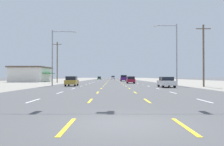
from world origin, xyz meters
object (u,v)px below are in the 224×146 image
at_px(sedan_far_right_nearest, 166,82).
at_px(suv_inner_right_midfar, 123,78).
at_px(hatchback_far_left_far, 99,78).
at_px(streetlight_right_row_0, 174,50).
at_px(hatchback_inner_right_mid, 130,80).
at_px(suv_center_turn_farther, 113,77).
at_px(hatchback_far_left_near, 71,81).
at_px(streetlight_left_row_0, 55,53).

distance_m(sedan_far_right_nearest, suv_inner_right_midfar, 42.63).
relative_size(hatchback_far_left_far, streetlight_right_row_0, 0.39).
relative_size(suv_inner_right_midfar, hatchback_far_left_far, 1.26).
distance_m(sedan_far_right_nearest, hatchback_inner_right_mid, 19.33).
relative_size(hatchback_inner_right_mid, suv_center_turn_farther, 0.80).
bearing_deg(hatchback_far_left_far, sedan_far_right_nearest, -80.77).
relative_size(sedan_far_right_nearest, suv_center_turn_farther, 0.92).
height_order(hatchback_far_left_near, streetlight_left_row_0, streetlight_left_row_0).
distance_m(suv_inner_right_midfar, hatchback_far_left_far, 44.56).
relative_size(sedan_far_right_nearest, streetlight_right_row_0, 0.45).
relative_size(sedan_far_right_nearest, hatchback_inner_right_mid, 1.15).
xyz_separation_m(sedan_far_right_nearest, hatchback_inner_right_mid, (-3.49, 19.01, 0.03)).
height_order(hatchback_inner_right_mid, hatchback_far_left_far, same).
relative_size(suv_center_turn_farther, streetlight_left_row_0, 0.54).
bearing_deg(suv_inner_right_midfar, hatchback_far_left_near, -104.93).
relative_size(hatchback_inner_right_mid, suv_inner_right_midfar, 0.80).
xyz_separation_m(hatchback_inner_right_mid, hatchback_far_left_far, (-10.46, 66.85, 0.00)).
bearing_deg(streetlight_left_row_0, streetlight_right_row_0, 0.00).
bearing_deg(suv_inner_right_midfar, streetlight_right_row_0, -80.06).
bearing_deg(suv_inner_right_midfar, streetlight_left_row_0, -109.31).
bearing_deg(suv_inner_right_midfar, hatchback_inner_right_mid, -88.95).
bearing_deg(hatchback_far_left_far, streetlight_right_row_0, -78.39).
bearing_deg(streetlight_right_row_0, streetlight_left_row_0, 180.00).
xyz_separation_m(hatchback_far_left_near, streetlight_left_row_0, (-2.90, 0.80, 4.51)).
relative_size(sedan_far_right_nearest, hatchback_far_left_far, 1.15).
height_order(suv_inner_right_midfar, streetlight_left_row_0, streetlight_left_row_0).
distance_m(hatchback_inner_right_mid, suv_center_turn_farther, 83.15).
relative_size(sedan_far_right_nearest, streetlight_left_row_0, 0.50).
xyz_separation_m(hatchback_inner_right_mid, streetlight_right_row_0, (6.08, -13.70, 5.00)).
xyz_separation_m(hatchback_far_left_far, streetlight_left_row_0, (-2.98, -80.54, 4.51)).
relative_size(suv_center_turn_farther, streetlight_right_row_0, 0.49).
bearing_deg(sedan_far_right_nearest, hatchback_inner_right_mid, 100.41).
xyz_separation_m(sedan_far_right_nearest, suv_center_turn_farther, (-7.02, 102.09, 0.27)).
bearing_deg(suv_center_turn_farther, hatchback_inner_right_mid, -87.57).
height_order(hatchback_inner_right_mid, streetlight_left_row_0, streetlight_left_row_0).
xyz_separation_m(hatchback_inner_right_mid, suv_inner_right_midfar, (-0.43, 23.43, 0.24)).
xyz_separation_m(sedan_far_right_nearest, streetlight_left_row_0, (-16.93, 5.32, 4.54)).
bearing_deg(hatchback_inner_right_mid, sedan_far_right_nearest, -79.59).
bearing_deg(streetlight_left_row_0, sedan_far_right_nearest, -17.44).
relative_size(suv_inner_right_midfar, streetlight_left_row_0, 0.54).
height_order(hatchback_inner_right_mid, suv_inner_right_midfar, suv_inner_right_midfar).
relative_size(hatchback_inner_right_mid, hatchback_far_left_far, 1.00).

